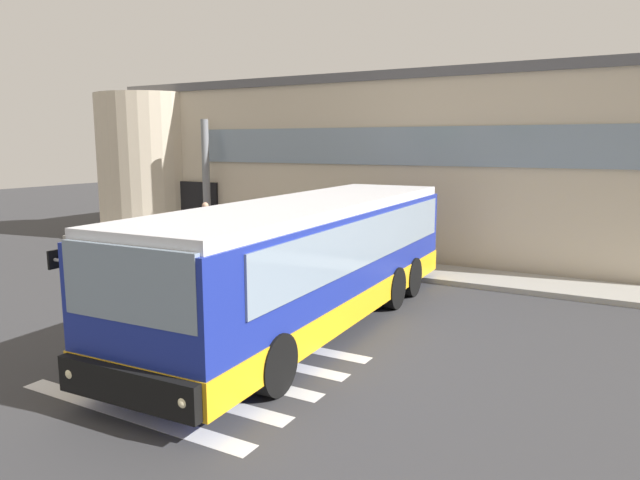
{
  "coord_description": "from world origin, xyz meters",
  "views": [
    {
      "loc": [
        8.33,
        -11.55,
        3.88
      ],
      "look_at": [
        1.31,
        0.94,
        1.5
      ],
      "focal_mm": 32.62,
      "sensor_mm": 36.0,
      "label": 1
    }
  ],
  "objects_px": {
    "entry_support_column": "(206,182)",
    "passenger_near_column": "(206,222)",
    "bus_main_foreground": "(309,265)",
    "passenger_by_doorway": "(238,222)"
  },
  "relations": [
    {
      "from": "entry_support_column",
      "to": "passenger_near_column",
      "type": "xyz_separation_m",
      "value": [
        0.8,
        -1.01,
        -1.34
      ]
    },
    {
      "from": "entry_support_column",
      "to": "passenger_near_column",
      "type": "bearing_deg",
      "value": -51.46
    },
    {
      "from": "bus_main_foreground",
      "to": "passenger_near_column",
      "type": "distance_m",
      "value": 9.27
    },
    {
      "from": "entry_support_column",
      "to": "passenger_near_column",
      "type": "relative_size",
      "value": 2.76
    },
    {
      "from": "passenger_near_column",
      "to": "passenger_by_doorway",
      "type": "relative_size",
      "value": 1.0
    },
    {
      "from": "bus_main_foreground",
      "to": "entry_support_column",
      "type": "bearing_deg",
      "value": 141.92
    },
    {
      "from": "entry_support_column",
      "to": "passenger_near_column",
      "type": "height_order",
      "value": "entry_support_column"
    },
    {
      "from": "entry_support_column",
      "to": "passenger_by_doorway",
      "type": "distance_m",
      "value": 2.18
    },
    {
      "from": "passenger_by_doorway",
      "to": "bus_main_foreground",
      "type": "bearing_deg",
      "value": -43.03
    },
    {
      "from": "bus_main_foreground",
      "to": "passenger_near_column",
      "type": "xyz_separation_m",
      "value": [
        -7.48,
        5.48,
        -0.22
      ]
    }
  ]
}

